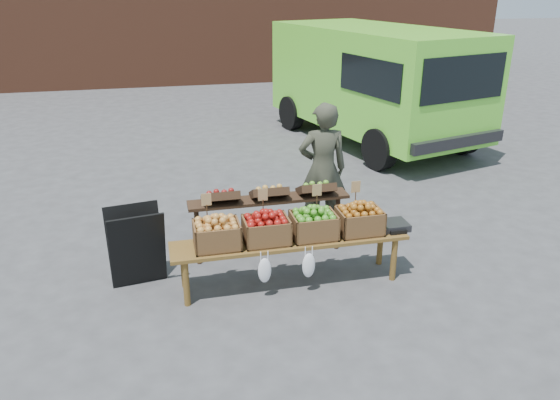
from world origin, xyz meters
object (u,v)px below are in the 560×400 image
object	(u,v)px
vendor	(323,169)
display_bench	(290,261)
back_table	(269,219)
weighing_scale	(393,225)
crate_green_apples	(359,221)
delivery_van	(373,86)
chalkboard_sign	(136,247)
crate_russet_pears	(266,230)
crate_golden_apples	(217,235)
crate_red_apples	(314,225)

from	to	relation	value
vendor	display_bench	bearing A→B (deg)	63.58
back_table	weighing_scale	size ratio (longest dim) A/B	6.18
crate_green_apples	delivery_van	bearing A→B (deg)	66.60
chalkboard_sign	crate_russet_pears	world-z (taller)	chalkboard_sign
back_table	crate_green_apples	distance (m)	1.18
crate_golden_apples	crate_red_apples	size ratio (longest dim) A/B	1.00
chalkboard_sign	crate_russet_pears	size ratio (longest dim) A/B	1.88
back_table	display_bench	xyz separation A→B (m)	(0.09, -0.72, -0.24)
crate_golden_apples	weighing_scale	xyz separation A→B (m)	(2.08, -0.00, -0.10)
delivery_van	crate_golden_apples	size ratio (longest dim) A/B	10.68
delivery_van	crate_red_apples	world-z (taller)	delivery_van
delivery_van	crate_red_apples	size ratio (longest dim) A/B	10.68
display_bench	crate_red_apples	size ratio (longest dim) A/B	5.40
crate_red_apples	display_bench	bearing A→B (deg)	180.00
vendor	chalkboard_sign	bearing A→B (deg)	24.22
crate_russet_pears	crate_green_apples	size ratio (longest dim) A/B	1.00
vendor	crate_red_apples	xyz separation A→B (m)	(-0.50, -1.29, -0.20)
back_table	crate_red_apples	bearing A→B (deg)	-63.37
vendor	crate_russet_pears	bearing A→B (deg)	55.45
crate_russet_pears	crate_green_apples	xyz separation A→B (m)	(1.10, 0.00, 0.00)
back_table	crate_golden_apples	world-z (taller)	back_table
crate_golden_apples	display_bench	bearing A→B (deg)	0.00
weighing_scale	display_bench	bearing A→B (deg)	180.00
crate_russet_pears	delivery_van	bearing A→B (deg)	57.68
crate_russet_pears	weighing_scale	size ratio (longest dim) A/B	1.47
delivery_van	crate_golden_apples	distance (m)	6.83
vendor	display_bench	xyz separation A→B (m)	(-0.78, -1.29, -0.63)
vendor	crate_green_apples	size ratio (longest dim) A/B	3.66
delivery_van	display_bench	xyz separation A→B (m)	(-3.20, -5.50, -0.91)
chalkboard_sign	delivery_van	bearing A→B (deg)	37.00
chalkboard_sign	crate_red_apples	world-z (taller)	chalkboard_sign
crate_green_apples	vendor	bearing A→B (deg)	92.14
crate_green_apples	weighing_scale	world-z (taller)	crate_green_apples
display_bench	weighing_scale	size ratio (longest dim) A/B	7.94
chalkboard_sign	crate_red_apples	distance (m)	2.04
delivery_van	weighing_scale	world-z (taller)	delivery_van
chalkboard_sign	display_bench	bearing A→B (deg)	-22.48
crate_russet_pears	weighing_scale	distance (m)	1.53
back_table	display_bench	distance (m)	0.76
back_table	crate_green_apples	bearing A→B (deg)	-38.32
back_table	crate_russet_pears	size ratio (longest dim) A/B	4.20
vendor	back_table	bearing A→B (deg)	38.11
crate_golden_apples	back_table	bearing A→B (deg)	44.25
back_table	crate_red_apples	xyz separation A→B (m)	(0.36, -0.72, 0.19)
crate_russet_pears	display_bench	bearing A→B (deg)	0.00
crate_green_apples	crate_red_apples	bearing A→B (deg)	180.00
delivery_van	vendor	bearing A→B (deg)	-134.75
crate_golden_apples	chalkboard_sign	bearing A→B (deg)	155.17
delivery_van	crate_green_apples	xyz separation A→B (m)	(-2.38, -5.50, -0.49)
back_table	weighing_scale	world-z (taller)	back_table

